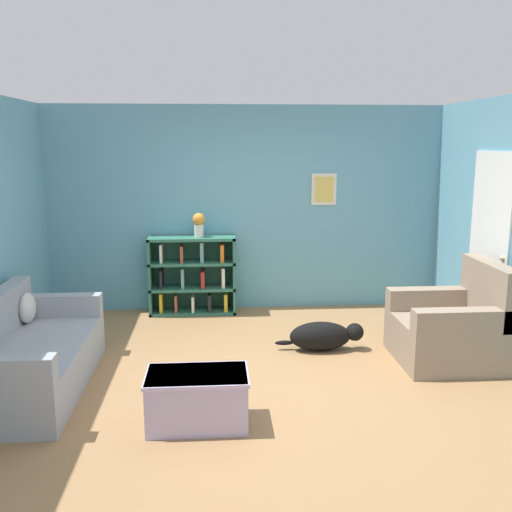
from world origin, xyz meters
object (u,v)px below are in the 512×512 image
couch (26,358)px  vase (199,224)px  recliner_chair (454,328)px  dog (323,336)px  bookshelf (193,276)px  coffee_table (197,397)px

couch → vase: bearing=56.5°
recliner_chair → dog: 1.30m
bookshelf → recliner_chair: 3.22m
bookshelf → vase: size_ratio=3.64×
bookshelf → dog: size_ratio=1.17×
bookshelf → recliner_chair: (2.63, -1.85, -0.14)m
bookshelf → dog: bearing=-46.4°
bookshelf → coffee_table: size_ratio=1.39×
recliner_chair → coffee_table: size_ratio=1.27×
coffee_table → dog: 1.97m
couch → dog: size_ratio=2.02×
bookshelf → coffee_table: bearing=-87.5°
vase → recliner_chair: bearing=-35.6°
coffee_table → vase: bearing=90.9°
couch → vase: size_ratio=6.29×
couch → dog: couch is taller
coffee_table → dog: (1.27, 1.51, -0.07)m
recliner_chair → vase: bearing=144.4°
dog → vase: (-1.31, 1.44, 0.99)m
coffee_table → vase: size_ratio=2.62×
couch → bookshelf: size_ratio=1.73×
recliner_chair → vase: 3.23m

